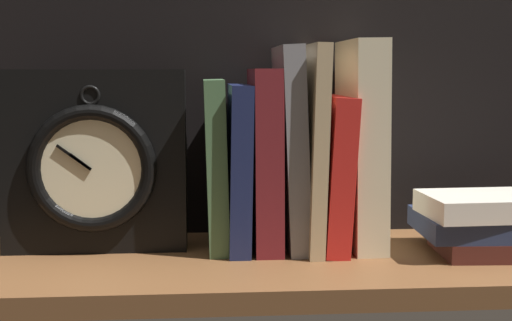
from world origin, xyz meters
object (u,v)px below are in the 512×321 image
at_px(book_maroon_dawkins, 265,159).
at_px(book_tan_shortstories, 311,147).
at_px(framed_clock, 95,162).
at_px(book_stack_side, 490,224).
at_px(book_cream_twain, 361,144).
at_px(book_navy_bierce, 239,167).
at_px(book_red_requiem, 331,171).
at_px(book_green_romantic, 216,164).
at_px(book_gray_chess, 291,147).

bearing_deg(book_maroon_dawkins, book_tan_shortstories, 0.00).
relative_size(framed_clock, book_stack_side, 1.26).
height_order(book_maroon_dawkins, framed_clock, book_maroon_dawkins).
relative_size(book_cream_twain, framed_clock, 1.16).
distance_m(book_navy_bierce, book_red_requiem, 0.12).
relative_size(book_green_romantic, book_maroon_dawkins, 0.94).
height_order(book_navy_bierce, book_red_requiem, book_navy_bierce).
distance_m(book_maroon_dawkins, book_gray_chess, 0.04).
xyz_separation_m(book_green_romantic, book_navy_bierce, (0.03, 0.00, -0.00)).
relative_size(book_green_romantic, book_navy_bierce, 1.03).
bearing_deg(book_cream_twain, book_maroon_dawkins, 180.00).
distance_m(book_gray_chess, framed_clock, 0.24).
distance_m(book_red_requiem, framed_clock, 0.29).
distance_m(book_navy_bierce, book_stack_side, 0.31).
xyz_separation_m(book_red_requiem, book_stack_side, (0.19, -0.06, -0.06)).
distance_m(book_green_romantic, book_gray_chess, 0.10).
xyz_separation_m(book_gray_chess, framed_clock, (-0.24, -0.00, -0.02)).
bearing_deg(book_green_romantic, book_maroon_dawkins, 0.00).
height_order(book_navy_bierce, book_cream_twain, book_cream_twain).
xyz_separation_m(book_green_romantic, book_red_requiem, (0.15, -0.00, -0.01)).
height_order(book_gray_chess, book_tan_shortstories, book_tan_shortstories).
bearing_deg(book_gray_chess, book_cream_twain, 0.00).
relative_size(book_navy_bierce, book_gray_chess, 0.81).
xyz_separation_m(book_tan_shortstories, book_stack_side, (0.21, -0.06, -0.09)).
xyz_separation_m(book_gray_chess, book_tan_shortstories, (0.03, 0.00, 0.00)).
xyz_separation_m(framed_clock, book_stack_side, (0.48, -0.05, -0.07)).
distance_m(book_tan_shortstories, book_red_requiem, 0.04).
bearing_deg(book_red_requiem, book_stack_side, -17.11).
bearing_deg(book_red_requiem, framed_clock, -179.36).
distance_m(book_gray_chess, book_cream_twain, 0.09).
bearing_deg(book_tan_shortstories, book_stack_side, -15.07).
height_order(book_navy_bierce, book_stack_side, book_navy_bierce).
distance_m(book_cream_twain, book_stack_side, 0.18).
bearing_deg(book_green_romantic, book_cream_twain, 0.00).
relative_size(book_red_requiem, book_stack_side, 1.07).
relative_size(book_gray_chess, book_red_requiem, 1.32).
distance_m(book_green_romantic, book_cream_twain, 0.18).
relative_size(book_gray_chess, book_stack_side, 1.42).
bearing_deg(book_tan_shortstories, book_navy_bierce, 180.00).
bearing_deg(book_gray_chess, book_red_requiem, -0.00).
relative_size(book_gray_chess, framed_clock, 1.13).
bearing_deg(book_stack_side, book_cream_twain, 158.95).
distance_m(book_gray_chess, book_red_requiem, 0.06).
relative_size(book_maroon_dawkins, book_gray_chess, 0.89).
relative_size(book_cream_twain, book_stack_side, 1.46).
distance_m(book_maroon_dawkins, book_stack_side, 0.29).
bearing_deg(book_navy_bierce, book_green_romantic, 180.00).
bearing_deg(framed_clock, book_cream_twain, 0.57).
distance_m(book_tan_shortstories, framed_clock, 0.27).
relative_size(book_red_requiem, framed_clock, 0.85).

